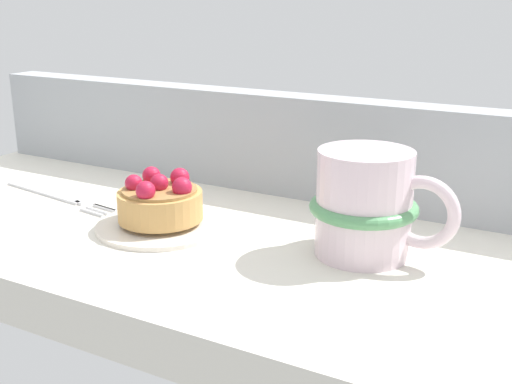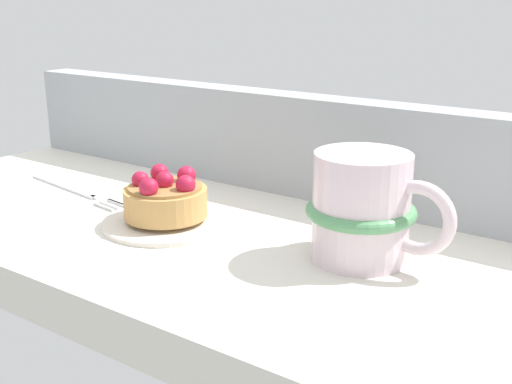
% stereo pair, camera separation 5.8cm
% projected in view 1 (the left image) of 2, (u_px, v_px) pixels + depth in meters
% --- Properties ---
extents(ground_plane, '(0.89, 0.34, 0.04)m').
position_uv_depth(ground_plane, '(232.00, 256.00, 0.61)').
color(ground_plane, silver).
extents(window_rail_back, '(0.87, 0.04, 0.11)m').
position_uv_depth(window_rail_back, '(301.00, 146.00, 0.71)').
color(window_rail_back, '#9EA3A8').
rests_on(window_rail_back, ground_plane).
extents(dessert_plate, '(0.13, 0.13, 0.01)m').
position_uv_depth(dessert_plate, '(161.00, 224.00, 0.62)').
color(dessert_plate, silver).
rests_on(dessert_plate, ground_plane).
extents(raspberry_tart, '(0.08, 0.08, 0.05)m').
position_uv_depth(raspberry_tart, '(160.00, 201.00, 0.62)').
color(raspberry_tart, tan).
rests_on(raspberry_tart, dessert_plate).
extents(coffee_mug, '(0.13, 0.09, 0.09)m').
position_uv_depth(coffee_mug, '(367.00, 204.00, 0.55)').
color(coffee_mug, silver).
rests_on(coffee_mug, ground_plane).
extents(dessert_fork, '(0.18, 0.04, 0.01)m').
position_uv_depth(dessert_fork, '(58.00, 196.00, 0.71)').
color(dessert_fork, silver).
rests_on(dessert_fork, ground_plane).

